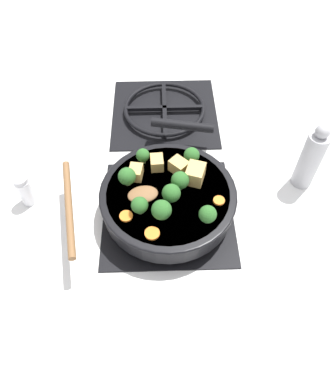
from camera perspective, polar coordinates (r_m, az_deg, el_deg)
name	(u,v)px	position (r m, az deg, el deg)	size (l,w,h in m)	color
ground_plane	(168,212)	(0.90, 0.00, -3.07)	(2.40, 2.40, 0.00)	white
front_burner_grate	(168,209)	(0.89, 0.00, -2.63)	(0.31, 0.31, 0.03)	black
rear_burner_grate	(165,110)	(1.14, -0.54, 12.35)	(0.31, 0.31, 0.03)	black
skillet_pan	(168,197)	(0.86, 0.03, -0.81)	(0.31, 0.42, 0.05)	black
wooden_spoon	(100,202)	(0.83, -10.37, -1.45)	(0.23, 0.25, 0.02)	brown
tofu_cube_center_large	(195,174)	(0.85, 4.18, 2.79)	(0.05, 0.04, 0.04)	tan
tofu_cube_near_handle	(179,166)	(0.87, 1.66, 3.96)	(0.04, 0.03, 0.03)	tan
tofu_cube_east_chunk	(136,172)	(0.86, -4.92, 3.00)	(0.04, 0.03, 0.03)	tan
tofu_cube_west_chunk	(157,163)	(0.88, -1.70, 4.49)	(0.04, 0.03, 0.03)	tan
broccoli_floret_near_spoon	(192,155)	(0.88, 3.62, 5.59)	(0.04, 0.04, 0.04)	#709956
broccoli_floret_center_top	(171,193)	(0.80, 0.51, -0.20)	(0.04, 0.04, 0.05)	#709956
broccoli_floret_east_rim	(180,180)	(0.83, 1.86, 1.77)	(0.04, 0.04, 0.05)	#709956
broccoli_floret_west_rim	(208,214)	(0.78, 6.07, -3.41)	(0.04, 0.04, 0.05)	#709956
broccoli_floret_north_edge	(161,210)	(0.78, -1.00, -2.77)	(0.04, 0.04, 0.05)	#709956
broccoli_floret_south_cluster	(127,176)	(0.84, -6.27, 2.38)	(0.04, 0.04, 0.05)	#709956
broccoli_floret_mid_floret	(140,205)	(0.79, -4.35, -2.03)	(0.04, 0.04, 0.04)	#709956
broccoli_floret_small_inner	(143,155)	(0.88, -3.85, 5.57)	(0.03, 0.03, 0.04)	#709956
carrot_slice_orange_thin	(126,216)	(0.80, -6.40, -3.68)	(0.03, 0.03, 0.01)	orange
carrot_slice_near_center	(152,233)	(0.78, -2.43, -6.32)	(0.03, 0.03, 0.01)	orange
carrot_slice_edge_slice	(219,201)	(0.83, 7.77, -1.30)	(0.03, 0.03, 0.01)	orange
pepper_mill	(311,158)	(0.96, 20.91, 4.82)	(0.05, 0.05, 0.19)	#B2B2B7
salt_shaker	(25,190)	(0.95, -20.94, 0.24)	(0.04, 0.04, 0.09)	white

